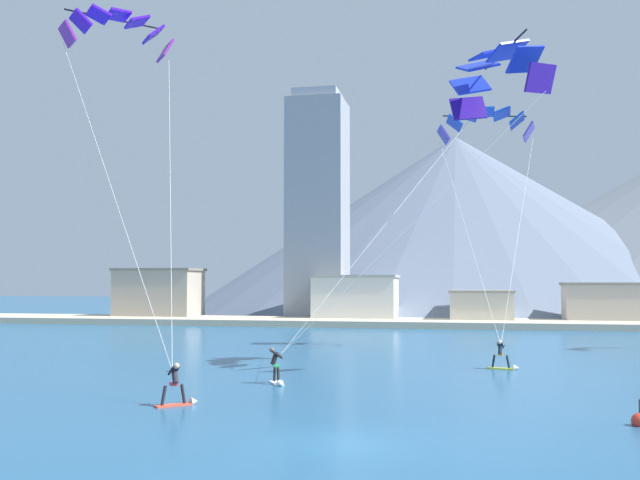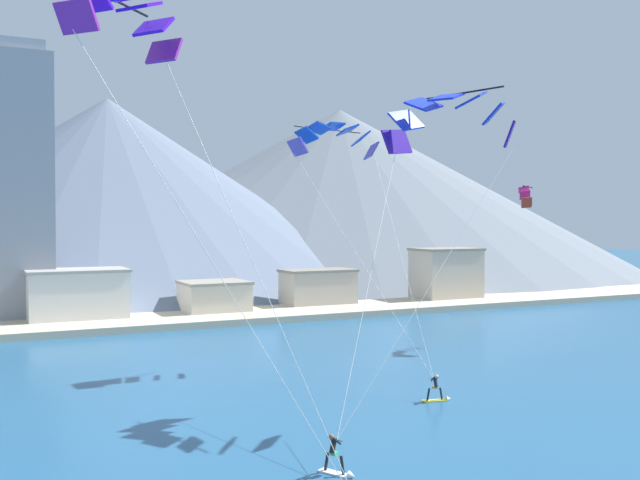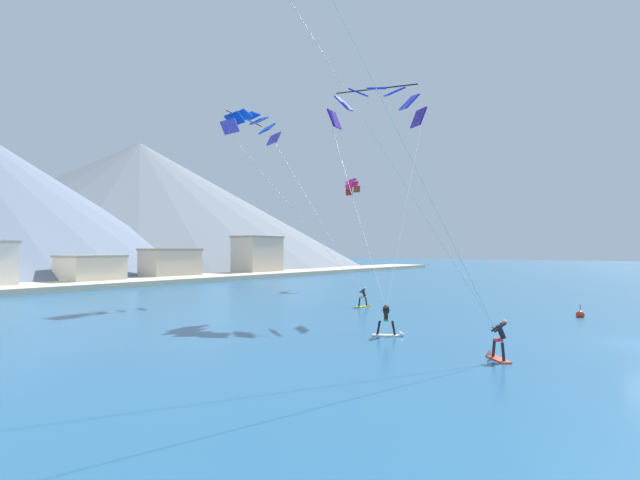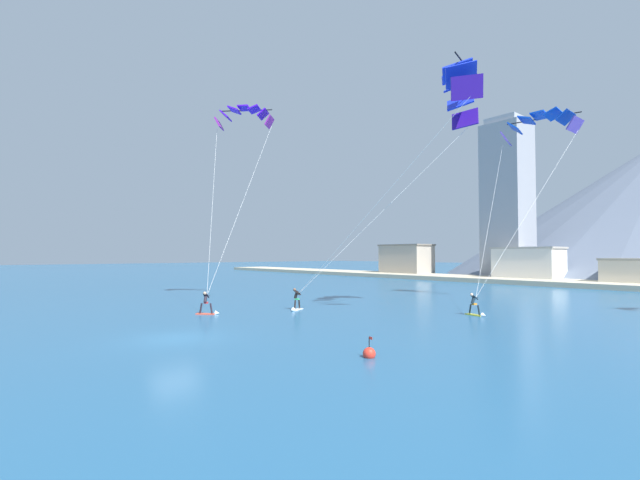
{
  "view_description": "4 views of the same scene",
  "coord_description": "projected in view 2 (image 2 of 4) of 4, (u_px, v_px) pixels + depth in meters",
  "views": [
    {
      "loc": [
        3.68,
        -21.14,
        4.82
      ],
      "look_at": [
        -3.93,
        16.17,
        7.07
      ],
      "focal_mm": 40.0,
      "sensor_mm": 36.0,
      "label": 1
    },
    {
      "loc": [
        -18.57,
        -14.07,
        10.44
      ],
      "look_at": [
        -1.97,
        19.63,
        9.46
      ],
      "focal_mm": 40.0,
      "sensor_mm": 36.0,
      "label": 2
    },
    {
      "loc": [
        -28.86,
        -1.21,
        4.65
      ],
      "look_at": [
        -2.6,
        18.11,
        5.26
      ],
      "focal_mm": 28.0,
      "sensor_mm": 36.0,
      "label": 3
    },
    {
      "loc": [
        22.11,
        -8.8,
        4.41
      ],
      "look_at": [
        -1.81,
        11.39,
        5.47
      ],
      "focal_mm": 24.0,
      "sensor_mm": 36.0,
      "label": 4
    }
  ],
  "objects": [
    {
      "name": "parafoil_kite_near_lead",
      "position": [
        124.0,
        16.0,
        25.19
      ],
      "size": [
        8.5,
        8.91,
        17.26
      ],
      "color": "purple"
    },
    {
      "name": "shore_building_quay_east",
      "position": [
        318.0,
        289.0,
        84.55
      ],
      "size": [
        8.6,
        4.88,
        4.76
      ],
      "color": "#B7AD9E",
      "rests_on": "ground"
    },
    {
      "name": "shoreline_strip",
      "position": [
        173.0,
        320.0,
        72.86
      ],
      "size": [
        180.0,
        10.0,
        0.7
      ],
      "primitive_type": "cube",
      "color": "beige",
      "rests_on": "ground"
    },
    {
      "name": "parafoil_kite_distant_high_outer",
      "position": [
        525.0,
        194.0,
        60.59
      ],
      "size": [
        3.3,
        3.54,
        1.85
      ],
      "color": "red"
    },
    {
      "name": "kitesurfer_near_trail",
      "position": [
        438.0,
        393.0,
        41.33
      ],
      "size": [
        1.79,
        0.77,
        1.69
      ],
      "color": "yellow",
      "rests_on": "ground"
    },
    {
      "name": "kitesurfer_mid_center",
      "position": [
        338.0,
        462.0,
        29.26
      ],
      "size": [
        1.16,
        1.73,
        1.8
      ],
      "color": "white",
      "rests_on": "ground"
    },
    {
      "name": "mountain_peak_west_ridge",
      "position": [
        108.0,
        191.0,
        119.24
      ],
      "size": [
        95.85,
        95.85,
        31.03
      ],
      "color": "slate",
      "rests_on": "ground"
    },
    {
      "name": "highrise_tower",
      "position": [
        16.0,
        185.0,
        73.27
      ],
      "size": [
        7.0,
        7.0,
        28.73
      ],
      "color": "gray",
      "rests_on": "ground"
    },
    {
      "name": "mountain_peak_central_summit",
      "position": [
        340.0,
        190.0,
        152.98
      ],
      "size": [
        123.99,
        123.99,
        34.39
      ],
      "color": "slate",
      "rests_on": "ground"
    },
    {
      "name": "shore_building_harbour_front",
      "position": [
        77.0,
        297.0,
        72.07
      ],
      "size": [
        9.87,
        6.15,
        5.62
      ],
      "color": "silver",
      "rests_on": "ground"
    },
    {
      "name": "parafoil_kite_near_trail",
      "position": [
        335.0,
        138.0,
        51.66
      ],
      "size": [
        7.12,
        13.65,
        16.31
      ],
      "color": "#5A43BC"
    },
    {
      "name": "shore_building_old_town",
      "position": [
        214.0,
        299.0,
        78.0
      ],
      "size": [
        7.08,
        6.32,
        3.91
      ],
      "color": "beige",
      "rests_on": "ground"
    },
    {
      "name": "parafoil_kite_mid_center",
      "position": [
        448.0,
        117.0,
        39.63
      ],
      "size": [
        13.41,
        10.19,
        16.33
      ],
      "color": "#321490"
    },
    {
      "name": "shore_building_quay_west",
      "position": [
        446.0,
        275.0,
        91.36
      ],
      "size": [
        8.37,
        5.61,
        7.02
      ],
      "color": "beige",
      "rests_on": "ground"
    }
  ]
}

